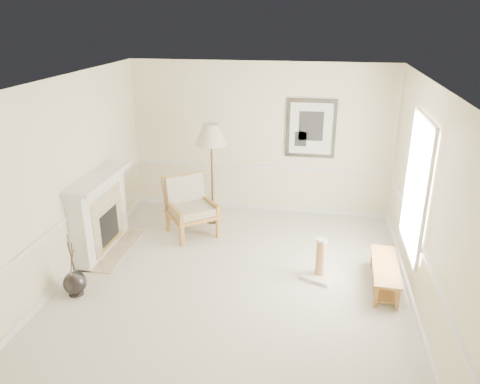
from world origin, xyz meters
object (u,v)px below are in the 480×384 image
object	(u,v)px
armchair	(189,203)
bench	(385,272)
scratching_post	(320,265)
floor_lamp	(211,137)
floor_vase	(75,283)

from	to	relation	value
armchair	bench	distance (m)	3.51
armchair	scratching_post	bearing A→B (deg)	-65.40
floor_lamp	floor_vase	bearing A→B (deg)	-116.36
floor_vase	armchair	xyz separation A→B (m)	(1.05, 2.23, 0.38)
bench	armchair	bearing A→B (deg)	158.35
floor_vase	bench	size ratio (longest dim) A/B	0.76
floor_vase	bench	bearing A→B (deg)	12.33
floor_lamp	armchair	bearing A→B (deg)	-120.67
armchair	scratching_post	xyz separation A→B (m)	(2.33, -1.19, -0.35)
floor_vase	floor_lamp	size ratio (longest dim) A/B	0.50
scratching_post	floor_lamp	bearing A→B (deg)	139.71
floor_vase	armchair	size ratio (longest dim) A/B	0.84
floor_vase	scratching_post	xyz separation A→B (m)	(3.38, 1.03, 0.03)
floor_vase	armchair	distance (m)	2.49
floor_vase	bench	world-z (taller)	floor_vase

